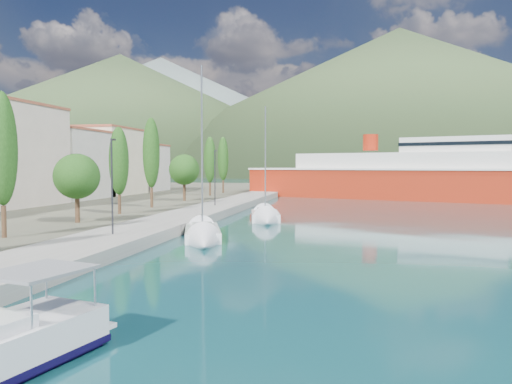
# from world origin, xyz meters

# --- Properties ---
(ground) EXTENTS (1400.00, 1400.00, 0.00)m
(ground) POSITION_xyz_m (0.00, 120.00, 0.00)
(ground) COLOR #114146
(quay) EXTENTS (5.00, 88.00, 0.80)m
(quay) POSITION_xyz_m (-9.00, 26.00, 0.40)
(quay) COLOR gray
(quay) RESTS_ON ground
(hills_far) EXTENTS (1480.00, 900.00, 180.00)m
(hills_far) POSITION_xyz_m (138.59, 618.73, 77.39)
(hills_far) COLOR slate
(hills_far) RESTS_ON ground
(hills_near) EXTENTS (1010.00, 520.00, 115.00)m
(hills_near) POSITION_xyz_m (98.04, 372.50, 49.18)
(hills_near) COLOR #374D2A
(hills_near) RESTS_ON ground
(town_buildings) EXTENTS (9.20, 69.20, 11.30)m
(town_buildings) POSITION_xyz_m (-32.00, 36.91, 5.57)
(town_buildings) COLOR beige
(town_buildings) RESTS_ON land_strip
(tree_row) EXTENTS (3.86, 63.99, 10.45)m
(tree_row) POSITION_xyz_m (-15.17, 31.62, 5.54)
(tree_row) COLOR #47301E
(tree_row) RESTS_ON land_strip
(lamp_posts) EXTENTS (0.15, 46.77, 6.06)m
(lamp_posts) POSITION_xyz_m (-9.00, 12.96, 4.08)
(lamp_posts) COLOR #2D2D33
(lamp_posts) RESTS_ON quay
(sailboat_near) EXTENTS (5.13, 9.34, 13.03)m
(sailboat_near) POSITION_xyz_m (-3.89, 15.32, 0.31)
(sailboat_near) COLOR silver
(sailboat_near) RESTS_ON ground
(sailboat_mid) EXTENTS (4.16, 8.29, 11.67)m
(sailboat_mid) POSITION_xyz_m (-1.84, 27.94, 0.33)
(sailboat_mid) COLOR silver
(sailboat_mid) RESTS_ON ground
(ferry) EXTENTS (54.90, 28.46, 10.75)m
(ferry) POSITION_xyz_m (15.77, 63.78, 3.27)
(ferry) COLOR #A9230E
(ferry) RESTS_ON ground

